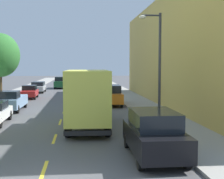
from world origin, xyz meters
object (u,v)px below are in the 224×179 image
street_tree_third (0,55)px  parked_wagon_silver (38,87)px  parked_hatchback_red (29,92)px  parked_suv_black (154,134)px  street_lamp (157,61)px  delivery_box_truck (88,96)px  moving_forest_sedan (61,82)px  parked_suv_orange (111,95)px  parked_pickup_sky (10,101)px  parked_pickup_charcoal (102,87)px

street_tree_third → parked_wagon_silver: bearing=81.8°
parked_wagon_silver → parked_hatchback_red: bearing=-89.8°
street_tree_third → parked_suv_black: bearing=-61.6°
street_tree_third → street_lamp: size_ratio=1.01×
delivery_box_truck → moving_forest_sedan: (-3.59, 34.54, -0.98)m
parked_suv_orange → parked_suv_black: (0.08, -17.62, 0.00)m
parked_hatchback_red → parked_suv_black: bearing=-70.6°
moving_forest_sedan → street_tree_third: bearing=-102.2°
street_tree_third → parked_pickup_sky: size_ratio=1.28×
parked_suv_orange → parked_wagon_silver: bearing=119.3°
parked_suv_orange → parked_wagon_silver: 17.87m
parked_suv_black → moving_forest_sedan: same height
street_tree_third → moving_forest_sedan: street_tree_third is taller
parked_wagon_silver → parked_pickup_sky: bearing=-90.0°
street_lamp → parked_suv_black: size_ratio=1.41×
moving_forest_sedan → parked_pickup_charcoal: bearing=-56.4°
street_tree_third → street_lamp: bearing=-48.0°
parked_pickup_sky → moving_forest_sedan: (2.68, 26.40, 0.16)m
street_tree_third → parked_wagon_silver: street_tree_third is taller
parked_hatchback_red → parked_wagon_silver: size_ratio=0.86×
street_lamp → parked_pickup_sky: 13.86m
parked_suv_black → parked_pickup_charcoal: size_ratio=0.91×
parked_suv_black → delivery_box_truck: bearing=111.2°
parked_suv_black → moving_forest_sedan: 41.57m
parked_suv_orange → parked_wagon_silver: size_ratio=1.03×
parked_suv_black → parked_wagon_silver: (-8.83, 33.20, -0.18)m
street_tree_third → parked_suv_black: (10.75, -19.87, -3.80)m
parked_suv_black → parked_hatchback_red: parked_suv_black is taller
parked_pickup_sky → moving_forest_sedan: 26.54m
street_tree_third → parked_suv_black: size_ratio=1.41×
parked_wagon_silver → moving_forest_sedan: size_ratio=0.98×
parked_pickup_sky → parked_suv_black: 17.16m
street_tree_third → street_lamp: (12.35, -13.70, -0.73)m
parked_pickup_sky → parked_pickup_charcoal: (8.85, 17.11, 0.00)m
parked_pickup_sky → parked_pickup_charcoal: 19.26m
street_tree_third → parked_pickup_charcoal: bearing=48.0°
street_lamp → parked_suv_orange: 11.98m
street_lamp → delivery_box_truck: 4.67m
delivery_box_truck → parked_wagon_silver: (-6.28, 26.63, -1.17)m
parked_pickup_charcoal → parked_wagon_silver: bearing=171.2°
parked_pickup_sky → parked_suv_black: (8.82, -14.72, 0.16)m
parked_hatchback_red → moving_forest_sedan: (2.65, 16.19, 0.23)m
parked_suv_orange → parked_suv_black: bearing=-89.7°
parked_suv_orange → delivery_box_truck: bearing=-102.6°
street_tree_third → parked_pickup_charcoal: 16.57m
parked_suv_orange → parked_wagon_silver: parked_suv_orange is taller
parked_pickup_sky → parked_suv_orange: size_ratio=1.10×
parked_pickup_sky → parked_suv_orange: 9.21m
parked_suv_orange → parked_wagon_silver: (-8.75, 15.58, -0.18)m
moving_forest_sedan → parked_hatchback_red: bearing=-99.3°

